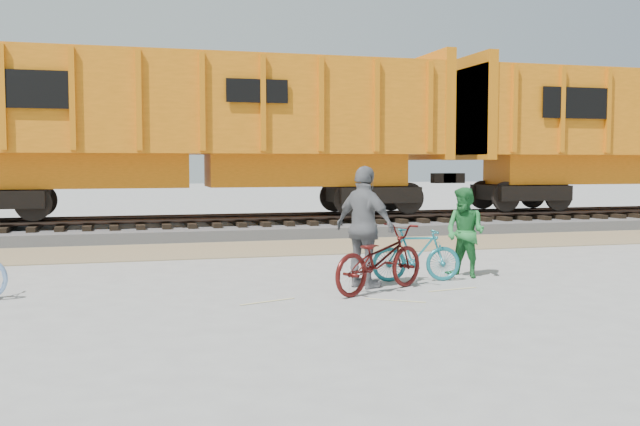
% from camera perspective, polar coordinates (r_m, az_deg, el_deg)
% --- Properties ---
extents(ground, '(120.00, 120.00, 0.00)m').
position_cam_1_polar(ground, '(11.32, 0.01, -6.11)').
color(ground, '#9E9E99').
rests_on(ground, ground).
extents(gravel_strip, '(120.00, 3.00, 0.02)m').
position_cam_1_polar(gravel_strip, '(16.64, -4.98, -2.84)').
color(gravel_strip, '#92815A').
rests_on(gravel_strip, ground).
extents(ballast_bed, '(120.00, 4.00, 0.30)m').
position_cam_1_polar(ballast_bed, '(20.06, -6.77, -1.29)').
color(ballast_bed, slate).
rests_on(ballast_bed, ground).
extents(track, '(120.00, 2.60, 0.24)m').
position_cam_1_polar(track, '(20.03, -6.77, -0.37)').
color(track, black).
rests_on(track, ballast_bed).
extents(hopper_car_center, '(14.00, 3.13, 4.65)m').
position_cam_1_polar(hopper_car_center, '(19.87, -9.85, 6.88)').
color(hopper_car_center, black).
rests_on(hopper_car_center, track).
extents(bicycle_teal, '(1.56, 0.67, 0.91)m').
position_cam_1_polar(bicycle_teal, '(12.10, 7.71, -3.32)').
color(bicycle_teal, '#1C707B').
rests_on(bicycle_teal, ground).
extents(bicycle_maroon, '(2.04, 1.57, 1.03)m').
position_cam_1_polar(bicycle_maroon, '(11.06, 4.76, -3.67)').
color(bicycle_maroon, '#460F0D').
rests_on(bicycle_maroon, ground).
extents(person_man, '(0.90, 0.96, 1.57)m').
position_cam_1_polar(person_man, '(12.66, 11.54, -1.53)').
color(person_man, '#237433').
rests_on(person_man, ground).
extents(person_woman, '(0.99, 1.22, 1.95)m').
position_cam_1_polar(person_woman, '(11.35, 3.61, -1.13)').
color(person_woman, slate).
rests_on(person_woman, ground).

